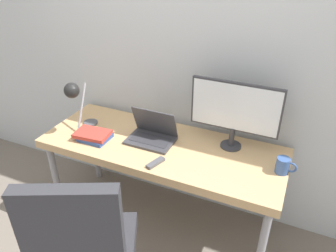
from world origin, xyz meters
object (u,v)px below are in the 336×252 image
object	(u,v)px
laptop	(152,134)
book_stack	(94,136)
mug	(283,166)
monitor	(235,110)
office_chair	(85,251)
desk_lamp	(75,96)

from	to	relation	value
laptop	book_stack	size ratio (longest dim) A/B	1.28
book_stack	mug	world-z (taller)	mug
mug	monitor	bearing A→B (deg)	156.55
monitor	office_chair	bearing A→B (deg)	-113.37
desk_lamp	mug	size ratio (longest dim) A/B	3.16
office_chair	book_stack	size ratio (longest dim) A/B	4.44
mug	book_stack	bearing A→B (deg)	-173.17
laptop	mug	world-z (taller)	laptop
office_chair	mug	size ratio (longest dim) A/B	9.03
monitor	desk_lamp	bearing A→B (deg)	-166.07
desk_lamp	office_chair	bearing A→B (deg)	-52.34
office_chair	book_stack	distance (m)	0.89
book_stack	mug	xyz separation A→B (m)	(1.27, 0.15, 0.02)
monitor	book_stack	xyz separation A→B (m)	(-0.91, -0.31, -0.25)
book_stack	mug	size ratio (longest dim) A/B	2.03
monitor	desk_lamp	world-z (taller)	monitor
book_stack	desk_lamp	bearing A→B (deg)	163.98
laptop	office_chair	distance (m)	0.92
office_chair	laptop	bearing A→B (deg)	94.69
office_chair	book_stack	bearing A→B (deg)	121.45
desk_lamp	book_stack	xyz separation A→B (m)	(0.15, -0.04, -0.26)
monitor	mug	world-z (taller)	monitor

